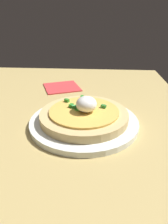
% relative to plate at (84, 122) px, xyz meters
% --- Properties ---
extents(dining_table, '(1.23, 0.89, 0.03)m').
position_rel_plate_xyz_m(dining_table, '(-0.06, 0.13, -0.02)').
color(dining_table, tan).
rests_on(dining_table, ground).
extents(plate, '(0.27, 0.27, 0.01)m').
position_rel_plate_xyz_m(plate, '(0.00, 0.00, 0.00)').
color(plate, white).
rests_on(plate, dining_table).
extents(pizza, '(0.22, 0.22, 0.06)m').
position_rel_plate_xyz_m(pizza, '(-0.00, -0.00, 0.02)').
color(pizza, tan).
rests_on(pizza, plate).
extents(napkin, '(0.16, 0.16, 0.00)m').
position_rel_plate_xyz_m(napkin, '(0.27, 0.10, -0.01)').
color(napkin, '#D3373A').
rests_on(napkin, dining_table).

